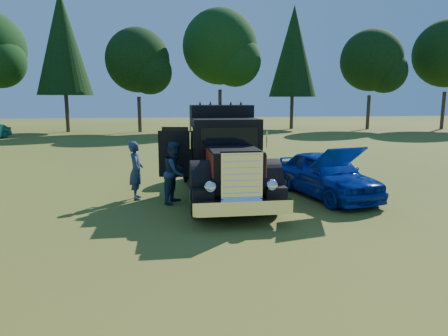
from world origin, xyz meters
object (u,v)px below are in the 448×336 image
spectator_near (136,170)px  spectator_far (175,172)px  diamond_t_truck (224,159)px  hotrod_coupe (326,174)px

spectator_near → spectator_far: (1.24, -0.62, 0.02)m
diamond_t_truck → spectator_near: size_ratio=3.82×
diamond_t_truck → spectator_near: (-2.83, 0.15, -0.34)m
diamond_t_truck → spectator_far: diamond_t_truck is taller
diamond_t_truck → spectator_far: bearing=-163.3°
hotrod_coupe → spectator_near: hotrod_coupe is taller
hotrod_coupe → spectator_far: size_ratio=2.42×
spectator_near → spectator_far: size_ratio=0.98×
diamond_t_truck → spectator_far: size_ratio=3.73×
diamond_t_truck → spectator_near: diamond_t_truck is taller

